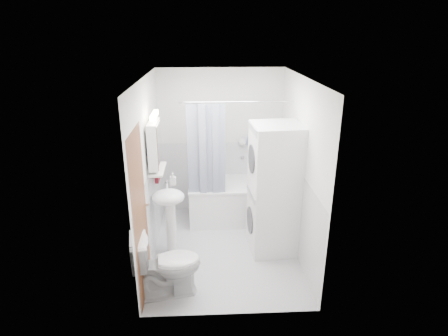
{
  "coord_description": "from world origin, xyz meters",
  "views": [
    {
      "loc": [
        -0.24,
        -4.59,
        2.97
      ],
      "look_at": [
        -0.0,
        0.15,
        1.18
      ],
      "focal_mm": 30.0,
      "sensor_mm": 36.0,
      "label": 1
    }
  ],
  "objects_px": {
    "washer_dryer": "(274,189)",
    "toilet": "(167,265)",
    "bathtub": "(241,199)",
    "sink": "(169,207)"
  },
  "relations": [
    {
      "from": "bathtub",
      "to": "toilet",
      "type": "relative_size",
      "value": 2.08
    },
    {
      "from": "bathtub",
      "to": "sink",
      "type": "distance_m",
      "value": 1.47
    },
    {
      "from": "sink",
      "to": "toilet",
      "type": "xyz_separation_m",
      "value": [
        0.03,
        -0.88,
        -0.31
      ]
    },
    {
      "from": "sink",
      "to": "washer_dryer",
      "type": "height_order",
      "value": "washer_dryer"
    },
    {
      "from": "washer_dryer",
      "to": "toilet",
      "type": "height_order",
      "value": "washer_dryer"
    },
    {
      "from": "washer_dryer",
      "to": "toilet",
      "type": "xyz_separation_m",
      "value": [
        -1.4,
        -0.92,
        -0.52
      ]
    },
    {
      "from": "bathtub",
      "to": "washer_dryer",
      "type": "bearing_deg",
      "value": -67.77
    },
    {
      "from": "sink",
      "to": "bathtub",
      "type": "bearing_deg",
      "value": 41.78
    },
    {
      "from": "sink",
      "to": "toilet",
      "type": "relative_size",
      "value": 1.3
    },
    {
      "from": "washer_dryer",
      "to": "toilet",
      "type": "relative_size",
      "value": 2.27
    }
  ]
}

